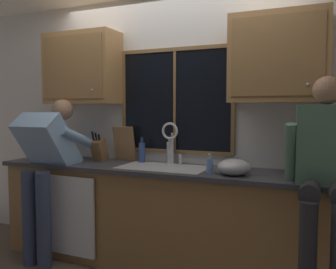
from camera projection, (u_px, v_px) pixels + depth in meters
The scene contains 22 objects.
back_wall at pixel (178, 126), 3.52m from camera, with size 5.60×0.12×2.55m, color silver.
window_glass at pixel (176, 101), 3.44m from camera, with size 1.10×0.02×0.95m, color black.
window_frame_top at pixel (175, 49), 3.39m from camera, with size 1.17×0.02×0.04m, color brown.
window_frame_bottom at pixel (175, 151), 3.46m from camera, with size 1.17×0.02×0.04m, color brown.
window_frame_left at pixel (124, 101), 3.65m from camera, with size 0.04×0.02×0.95m, color brown.
window_frame_right at pixel (233, 100), 3.20m from camera, with size 0.04×0.02×0.95m, color brown.
window_mullion_center at pixel (175, 101), 3.42m from camera, with size 0.02×0.02×0.95m, color brown.
lower_cabinet_run at pixel (164, 219), 3.26m from camera, with size 3.20×0.58×0.88m, color olive.
countertop at pixel (163, 170), 3.21m from camera, with size 3.26×0.62×0.04m, color #38383D.
dishwasher_front at pixel (67, 216), 3.29m from camera, with size 0.60×0.02×0.74m, color white.
upper_cabinet_left at pixel (82, 69), 3.64m from camera, with size 0.78×0.36×0.72m.
upper_cabinet_right at pixel (279, 58), 2.88m from camera, with size 0.78×0.36×0.72m.
sink at pixel (163, 178), 3.22m from camera, with size 0.80×0.46×0.21m.
faucet at pixel (172, 138), 3.36m from camera, with size 0.18×0.09×0.40m.
person_standing at pixel (47, 161), 3.35m from camera, with size 0.53×0.70×1.54m.
person_sitting_on_counter at pixel (326, 159), 2.43m from camera, with size 0.54×0.61×1.26m.
knife_block at pixel (99, 150), 3.62m from camera, with size 0.12×0.18×0.32m.
cutting_board at pixel (124, 144), 3.60m from camera, with size 0.23×0.02×0.36m, color #997047.
mixing_bowl at pixel (234, 167), 2.85m from camera, with size 0.27×0.27×0.13m, color #B7B7BC.
soap_dispenser at pixel (210, 165), 2.92m from camera, with size 0.06×0.07×0.17m.
bottle_green_glass at pixel (142, 152), 3.49m from camera, with size 0.06×0.06×0.25m.
bottle_tall_clear at pixel (170, 152), 3.43m from camera, with size 0.06×0.06×0.27m.
Camera 1 is at (1.29, -3.21, 1.45)m, focal length 37.91 mm.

